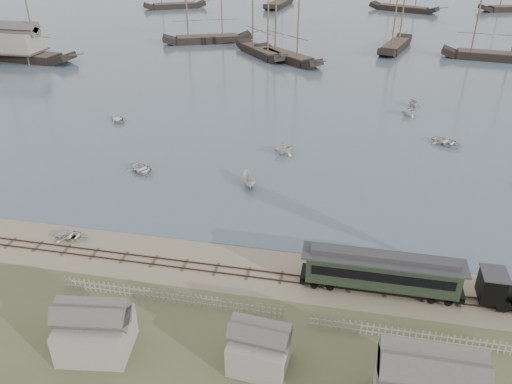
# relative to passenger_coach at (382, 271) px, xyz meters

# --- Properties ---
(ground) EXTENTS (600.00, 600.00, 0.00)m
(ground) POSITION_rel_passenger_coach_xyz_m (-10.50, 2.00, -2.08)
(ground) COLOR tan
(ground) RESTS_ON ground
(harbor_water) EXTENTS (600.00, 336.00, 0.06)m
(harbor_water) POSITION_rel_passenger_coach_xyz_m (-10.50, 172.00, -2.05)
(harbor_water) COLOR #455562
(harbor_water) RESTS_ON ground
(rail_track) EXTENTS (120.00, 1.80, 0.16)m
(rail_track) POSITION_rel_passenger_coach_xyz_m (-10.50, 0.00, -2.04)
(rail_track) COLOR #3B2520
(rail_track) RESTS_ON ground
(picket_fence_west) EXTENTS (19.00, 0.10, 1.20)m
(picket_fence_west) POSITION_rel_passenger_coach_xyz_m (-17.00, -5.00, -2.08)
(picket_fence_west) COLOR gray
(picket_fence_west) RESTS_ON ground
(picket_fence_east) EXTENTS (15.00, 0.10, 1.20)m
(picket_fence_east) POSITION_rel_passenger_coach_xyz_m (2.00, -5.50, -2.08)
(picket_fence_east) COLOR gray
(picket_fence_east) RESTS_ON ground
(shed_left) EXTENTS (5.00, 4.00, 4.10)m
(shed_left) POSITION_rel_passenger_coach_xyz_m (-20.50, -11.00, -2.08)
(shed_left) COLOR gray
(shed_left) RESTS_ON ground
(shed_mid) EXTENTS (4.00, 3.50, 3.60)m
(shed_mid) POSITION_rel_passenger_coach_xyz_m (-8.50, -10.00, -2.08)
(shed_mid) COLOR gray
(shed_mid) RESTS_ON ground
(passenger_coach) EXTENTS (13.49, 2.60, 3.28)m
(passenger_coach) POSITION_rel_passenger_coach_xyz_m (0.00, 0.00, 0.00)
(passenger_coach) COLOR black
(passenger_coach) RESTS_ON ground
(beached_dinghy) EXTENTS (2.54, 3.44, 0.69)m
(beached_dinghy) POSITION_rel_passenger_coach_xyz_m (-29.88, 1.94, -1.73)
(beached_dinghy) COLOR silver
(beached_dinghy) RESTS_ON ground
(rowboat_0) EXTENTS (4.64, 4.90, 0.83)m
(rowboat_0) POSITION_rel_passenger_coach_xyz_m (-28.80, 17.13, -1.60)
(rowboat_0) COLOR silver
(rowboat_0) RESTS_ON harbor_water
(rowboat_1) EXTENTS (4.23, 4.34, 1.74)m
(rowboat_1) POSITION_rel_passenger_coach_xyz_m (-12.18, 26.30, -1.15)
(rowboat_1) COLOR silver
(rowboat_1) RESTS_ON harbor_water
(rowboat_2) EXTENTS (3.70, 2.41, 1.34)m
(rowboat_2) POSITION_rel_passenger_coach_xyz_m (-14.98, 16.40, -1.35)
(rowboat_2) COLOR silver
(rowboat_2) RESTS_ON harbor_water
(rowboat_3) EXTENTS (4.97, 5.30, 0.89)m
(rowboat_3) POSITION_rel_passenger_coach_xyz_m (9.75, 33.67, -1.57)
(rowboat_3) COLOR silver
(rowboat_3) RESTS_ON harbor_water
(rowboat_6) EXTENTS (4.39, 4.40, 0.75)m
(rowboat_6) POSITION_rel_passenger_coach_xyz_m (-39.69, 33.29, -1.64)
(rowboat_6) COLOR silver
(rowboat_6) RESTS_ON harbor_water
(rowboat_7) EXTENTS (3.44, 3.11, 1.57)m
(rowboat_7) POSITION_rel_passenger_coach_xyz_m (6.25, 49.69, -1.23)
(rowboat_7) COLOR silver
(rowboat_7) RESTS_ON harbor_water
(rowboat_8) EXTENTS (3.94, 4.09, 1.66)m
(rowboat_8) POSITION_rel_passenger_coach_xyz_m (5.38, 45.03, -1.19)
(rowboat_8) COLOR silver
(rowboat_8) RESTS_ON harbor_water
(schooner_0) EXTENTS (26.71, 9.07, 20.00)m
(schooner_0) POSITION_rel_passenger_coach_xyz_m (-77.46, 64.46, 7.98)
(schooner_0) COLOR black
(schooner_0) RESTS_ON harbor_water
(schooner_1) EXTENTS (22.70, 13.49, 20.00)m
(schooner_1) POSITION_rel_passenger_coach_xyz_m (-41.58, 89.75, 7.98)
(schooner_1) COLOR black
(schooner_1) RESTS_ON harbor_water
(schooner_2) EXTENTS (17.66, 16.55, 20.00)m
(schooner_2) POSITION_rel_passenger_coach_xyz_m (-19.11, 75.55, 7.98)
(schooner_2) COLOR black
(schooner_2) RESTS_ON harbor_water
(schooner_3) EXTENTS (9.59, 19.72, 20.00)m
(schooner_3) POSITION_rel_passenger_coach_xyz_m (4.91, 90.81, 7.98)
(schooner_3) COLOR black
(schooner_3) RESTS_ON harbor_water
(schooner_4) EXTENTS (21.86, 7.78, 20.00)m
(schooner_4) POSITION_rel_passenger_coach_xyz_m (25.70, 85.46, 7.98)
(schooner_4) COLOR black
(schooner_4) RESTS_ON harbor_water
(schooner_10) EXTENTS (15.21, 17.08, 20.00)m
(schooner_10) POSITION_rel_passenger_coach_xyz_m (-25.66, 79.02, 7.98)
(schooner_10) COLOR black
(schooner_10) RESTS_ON harbor_water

